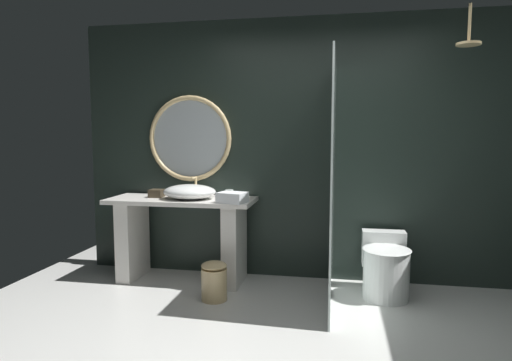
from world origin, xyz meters
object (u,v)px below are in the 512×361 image
object	(u,v)px
round_wall_mirror	(190,139)
rain_shower_head	(469,40)
vessel_sink	(190,192)
tumbler_cup	(229,194)
toilet	(385,267)
folded_hand_towel	(232,198)
tissue_box	(157,193)
waste_bin	(214,281)

from	to	relation	value
round_wall_mirror	rain_shower_head	xyz separation A→B (m)	(2.53, -0.48, 0.80)
vessel_sink	round_wall_mirror	world-z (taller)	round_wall_mirror
tumbler_cup	toilet	size ratio (longest dim) A/B	0.15
vessel_sink	folded_hand_towel	xyz separation A→B (m)	(0.46, -0.15, -0.02)
vessel_sink	tissue_box	world-z (taller)	vessel_sink
vessel_sink	tissue_box	distance (m)	0.38
tissue_box	toilet	xyz separation A→B (m)	(2.22, -0.11, -0.60)
round_wall_mirror	folded_hand_towel	distance (m)	0.90
round_wall_mirror	rain_shower_head	bearing A→B (deg)	-10.65
tumbler_cup	waste_bin	bearing A→B (deg)	-91.97
vessel_sink	rain_shower_head	size ratio (longest dim) A/B	1.58
tumbler_cup	rain_shower_head	xyz separation A→B (m)	(2.05, -0.25, 1.34)
tumbler_cup	rain_shower_head	size ratio (longest dim) A/B	0.28
waste_bin	folded_hand_towel	distance (m)	0.76
round_wall_mirror	waste_bin	size ratio (longest dim) A/B	2.56
toilet	folded_hand_towel	xyz separation A→B (m)	(-1.39, -0.10, 0.61)
rain_shower_head	folded_hand_towel	bearing A→B (deg)	179.41
vessel_sink	folded_hand_towel	size ratio (longest dim) A/B	2.08
tissue_box	rain_shower_head	xyz separation A→B (m)	(2.80, -0.23, 1.34)
tumbler_cup	round_wall_mirror	bearing A→B (deg)	154.48
vessel_sink	tissue_box	bearing A→B (deg)	170.16
rain_shower_head	toilet	xyz separation A→B (m)	(-0.58, 0.12, -1.95)
tumbler_cup	round_wall_mirror	size ratio (longest dim) A/B	0.10
rain_shower_head	waste_bin	size ratio (longest dim) A/B	0.94
tumbler_cup	folded_hand_towel	world-z (taller)	folded_hand_towel
toilet	round_wall_mirror	bearing A→B (deg)	169.74
round_wall_mirror	folded_hand_towel	xyz separation A→B (m)	(0.56, -0.46, -0.54)
round_wall_mirror	rain_shower_head	distance (m)	2.69
tissue_box	folded_hand_towel	size ratio (longest dim) A/B	0.54
tissue_box	rain_shower_head	bearing A→B (deg)	-4.74
tissue_box	waste_bin	bearing A→B (deg)	-33.70
folded_hand_towel	rain_shower_head	bearing A→B (deg)	-0.59
waste_bin	folded_hand_towel	bearing A→B (deg)	69.84
round_wall_mirror	waste_bin	bearing A→B (deg)	-57.92
rain_shower_head	toilet	world-z (taller)	rain_shower_head
tissue_box	waste_bin	size ratio (longest dim) A/B	0.39
round_wall_mirror	toilet	bearing A→B (deg)	-10.26
waste_bin	folded_hand_towel	world-z (taller)	folded_hand_towel
toilet	waste_bin	distance (m)	1.54
round_wall_mirror	toilet	size ratio (longest dim) A/B	1.47
round_wall_mirror	waste_bin	xyz separation A→B (m)	(0.46, -0.73, -1.24)
toilet	folded_hand_towel	world-z (taller)	folded_hand_towel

